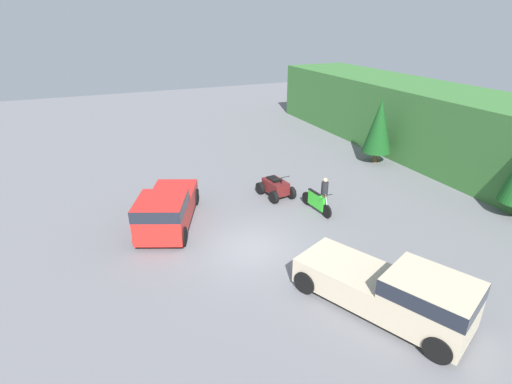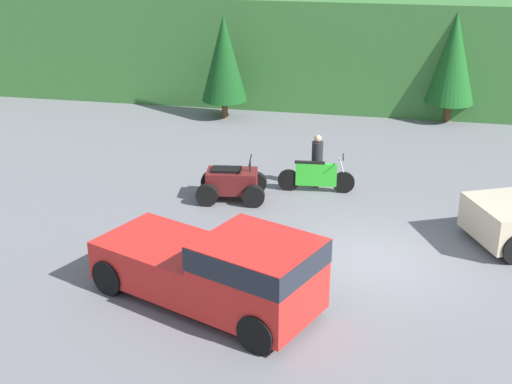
{
  "view_description": "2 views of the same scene",
  "coord_description": "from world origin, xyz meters",
  "px_view_note": "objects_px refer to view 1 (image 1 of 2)",
  "views": [
    {
      "loc": [
        13.34,
        -5.4,
        8.96
      ],
      "look_at": [
        -3.27,
        1.69,
        0.95
      ],
      "focal_mm": 28.0,
      "sensor_mm": 36.0,
      "label": 1
    },
    {
      "loc": [
        0.32,
        -15.97,
        8.31
      ],
      "look_at": [
        -3.27,
        1.69,
        0.95
      ],
      "focal_mm": 50.0,
      "sensor_mm": 36.0,
      "label": 2
    }
  ],
  "objects_px": {
    "pickup_truck_second": "(397,291)",
    "dirt_bike": "(316,202)",
    "pickup_truck_red": "(166,209)",
    "rider_person": "(324,192)",
    "quad_atv": "(276,187)"
  },
  "relations": [
    {
      "from": "pickup_truck_red",
      "to": "dirt_bike",
      "type": "xyz_separation_m",
      "value": [
        1.16,
        7.18,
        -0.49
      ]
    },
    {
      "from": "pickup_truck_red",
      "to": "pickup_truck_second",
      "type": "height_order",
      "value": "same"
    },
    {
      "from": "dirt_bike",
      "to": "quad_atv",
      "type": "bearing_deg",
      "value": -160.2
    },
    {
      "from": "pickup_truck_second",
      "to": "dirt_bike",
      "type": "height_order",
      "value": "pickup_truck_second"
    },
    {
      "from": "pickup_truck_second",
      "to": "dirt_bike",
      "type": "relative_size",
      "value": 2.53
    },
    {
      "from": "rider_person",
      "to": "quad_atv",
      "type": "bearing_deg",
      "value": -149.9
    },
    {
      "from": "pickup_truck_second",
      "to": "rider_person",
      "type": "xyz_separation_m",
      "value": [
        -7.61,
        2.09,
        -0.07
      ]
    },
    {
      "from": "dirt_bike",
      "to": "rider_person",
      "type": "xyz_separation_m",
      "value": [
        -0.04,
        0.45,
        0.42
      ]
    },
    {
      "from": "pickup_truck_red",
      "to": "rider_person",
      "type": "bearing_deg",
      "value": 104.3
    },
    {
      "from": "dirt_bike",
      "to": "quad_atv",
      "type": "relative_size",
      "value": 1.08
    },
    {
      "from": "dirt_bike",
      "to": "quad_atv",
      "type": "distance_m",
      "value": 2.64
    },
    {
      "from": "pickup_truck_red",
      "to": "dirt_bike",
      "type": "relative_size",
      "value": 2.35
    },
    {
      "from": "dirt_bike",
      "to": "rider_person",
      "type": "bearing_deg",
      "value": 90.33
    },
    {
      "from": "pickup_truck_second",
      "to": "quad_atv",
      "type": "xyz_separation_m",
      "value": [
        -9.97,
        0.55,
        -0.47
      ]
    },
    {
      "from": "rider_person",
      "to": "pickup_truck_red",
      "type": "bearing_deg",
      "value": -101.49
    }
  ]
}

